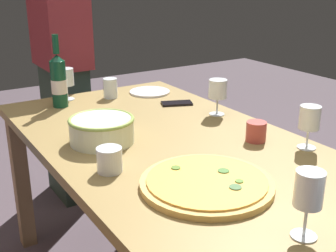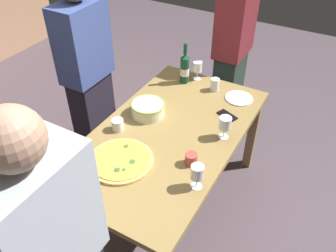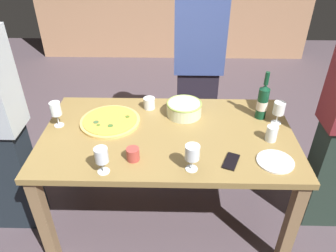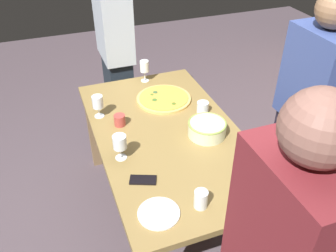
{
  "view_description": "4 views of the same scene",
  "coord_description": "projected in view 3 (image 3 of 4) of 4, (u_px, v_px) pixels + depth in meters",
  "views": [
    {
      "loc": [
        -1.31,
        0.83,
        1.36
      ],
      "look_at": [
        0.0,
        0.0,
        0.8
      ],
      "focal_mm": 47.02,
      "sensor_mm": 36.0,
      "label": 1
    },
    {
      "loc": [
        -1.58,
        -0.89,
        2.25
      ],
      "look_at": [
        0.0,
        0.0,
        0.8
      ],
      "focal_mm": 37.59,
      "sensor_mm": 36.0,
      "label": 2
    },
    {
      "loc": [
        0.04,
        -1.68,
        1.93
      ],
      "look_at": [
        0.0,
        0.0,
        0.8
      ],
      "focal_mm": 34.41,
      "sensor_mm": 36.0,
      "label": 3
    },
    {
      "loc": [
        1.72,
        -0.63,
        2.11
      ],
      "look_at": [
        0.0,
        0.0,
        0.8
      ],
      "focal_mm": 37.97,
      "sensor_mm": 36.0,
      "label": 4
    }
  ],
  "objects": [
    {
      "name": "person_host",
      "position": [
        198.0,
        67.0,
        2.73
      ],
      "size": [
        0.41,
        0.24,
        1.62
      ],
      "rotation": [
        0.0,
        0.0,
        -1.84
      ],
      "color": "black",
      "rests_on": "ground"
    },
    {
      "name": "dining_table",
      "position": [
        168.0,
        144.0,
        2.1
      ],
      "size": [
        1.6,
        0.9,
        0.75
      ],
      "color": "olive",
      "rests_on": "ground"
    },
    {
      "name": "pizza",
      "position": [
        110.0,
        121.0,
        2.14
      ],
      "size": [
        0.4,
        0.4,
        0.03
      ],
      "color": "#E3B561",
      "rests_on": "dining_table"
    },
    {
      "name": "wine_glass_near_pizza",
      "position": [
        192.0,
        154.0,
        1.7
      ],
      "size": [
        0.08,
        0.08,
        0.16
      ],
      "color": "white",
      "rests_on": "dining_table"
    },
    {
      "name": "side_plate",
      "position": [
        275.0,
        161.0,
        1.81
      ],
      "size": [
        0.21,
        0.21,
        0.01
      ],
      "primitive_type": "cylinder",
      "color": "white",
      "rests_on": "dining_table"
    },
    {
      "name": "serving_bowl",
      "position": [
        184.0,
        108.0,
        2.21
      ],
      "size": [
        0.24,
        0.24,
        0.1
      ],
      "color": "beige",
      "rests_on": "dining_table"
    },
    {
      "name": "wine_glass_far_right",
      "position": [
        279.0,
        109.0,
        2.09
      ],
      "size": [
        0.07,
        0.07,
        0.16
      ],
      "color": "white",
      "rests_on": "dining_table"
    },
    {
      "name": "cup_spare",
      "position": [
        149.0,
        103.0,
        2.29
      ],
      "size": [
        0.08,
        0.08,
        0.08
      ],
      "primitive_type": "cylinder",
      "color": "white",
      "rests_on": "dining_table"
    },
    {
      "name": "wine_bottle",
      "position": [
        263.0,
        101.0,
        2.14
      ],
      "size": [
        0.07,
        0.07,
        0.33
      ],
      "color": "#0F4027",
      "rests_on": "dining_table"
    },
    {
      "name": "ground_plane",
      "position": [
        168.0,
        213.0,
        2.47
      ],
      "size": [
        8.0,
        8.0,
        0.0
      ],
      "primitive_type": "plane",
      "color": "#51434B"
    },
    {
      "name": "wine_glass_far_left",
      "position": [
        56.0,
        110.0,
        2.06
      ],
      "size": [
        0.07,
        0.07,
        0.17
      ],
      "color": "white",
      "rests_on": "dining_table"
    },
    {
      "name": "cell_phone",
      "position": [
        231.0,
        161.0,
        1.81
      ],
      "size": [
        0.12,
        0.16,
        0.01
      ],
      "primitive_type": "cube",
      "rotation": [
        0.0,
        0.0,
        2.75
      ],
      "color": "black",
      "rests_on": "dining_table"
    },
    {
      "name": "wine_glass_by_bottle",
      "position": [
        101.0,
        156.0,
        1.68
      ],
      "size": [
        0.07,
        0.07,
        0.16
      ],
      "color": "white",
      "rests_on": "dining_table"
    },
    {
      "name": "cup_ceramic",
      "position": [
        133.0,
        154.0,
        1.81
      ],
      "size": [
        0.08,
        0.08,
        0.08
      ],
      "primitive_type": "cylinder",
      "color": "#B1423B",
      "rests_on": "dining_table"
    },
    {
      "name": "cup_amber",
      "position": [
        272.0,
        133.0,
        1.96
      ],
      "size": [
        0.07,
        0.07,
        0.1
      ],
      "primitive_type": "cylinder",
      "color": "white",
      "rests_on": "dining_table"
    }
  ]
}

